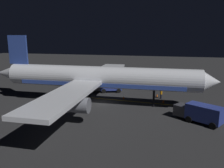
% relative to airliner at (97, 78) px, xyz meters
% --- Properties ---
extents(ground_plane, '(180.00, 180.00, 0.20)m').
position_rel_airliner_xyz_m(ground_plane, '(-0.01, 0.64, -4.50)').
color(ground_plane, '#2A2A2B').
extents(apron_guide_stripe, '(2.11, 22.87, 0.01)m').
position_rel_airliner_xyz_m(apron_guide_stripe, '(-2.39, 4.64, -4.39)').
color(apron_guide_stripe, gold).
rests_on(apron_guide_stripe, ground_plane).
extents(airliner, '(39.02, 39.11, 11.52)m').
position_rel_airliner_xyz_m(airliner, '(0.00, 0.00, 0.00)').
color(airliner, white).
rests_on(airliner, ground_plane).
extents(baggage_truck, '(5.16, 6.49, 2.55)m').
position_rel_airliner_xyz_m(baggage_truck, '(5.52, 16.10, -3.08)').
color(baggage_truck, navy).
rests_on(baggage_truck, ground_plane).
extents(catering_truck, '(3.79, 6.49, 2.62)m').
position_rel_airliner_xyz_m(catering_truck, '(-8.04, -0.08, -3.06)').
color(catering_truck, navy).
rests_on(catering_truck, ground_plane).
extents(ground_crew_worker, '(0.40, 0.40, 1.74)m').
position_rel_airliner_xyz_m(ground_crew_worker, '(-5.29, 10.72, -3.51)').
color(ground_crew_worker, black).
rests_on(ground_crew_worker, ground_plane).
extents(traffic_cone_near_left, '(0.50, 0.50, 0.55)m').
position_rel_airliner_xyz_m(traffic_cone_near_left, '(-3.59, 4.01, -4.15)').
color(traffic_cone_near_left, '#EA590F').
rests_on(traffic_cone_near_left, ground_plane).
extents(traffic_cone_near_right, '(0.50, 0.50, 0.55)m').
position_rel_airliner_xyz_m(traffic_cone_near_right, '(-2.69, 11.20, -4.15)').
color(traffic_cone_near_right, '#EA590F').
rests_on(traffic_cone_near_right, ground_plane).
extents(traffic_cone_under_wing, '(0.50, 0.50, 0.55)m').
position_rel_airliner_xyz_m(traffic_cone_under_wing, '(-6.51, 9.96, -4.15)').
color(traffic_cone_under_wing, '#EA590F').
rests_on(traffic_cone_under_wing, ground_plane).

